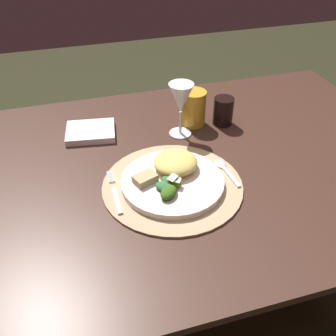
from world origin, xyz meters
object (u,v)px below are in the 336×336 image
Objects in this scene: wine_glass at (181,100)px; dinner_plate at (174,182)px; amber_tumbler at (193,108)px; dining_table at (164,201)px; dark_tumbler at (223,111)px; fork at (115,194)px; napkin at (91,132)px; spoon at (224,168)px.

dinner_plate is at bearing -111.63° from wine_glass.
wine_glass reaches higher than amber_tumbler.
wine_glass is (0.09, 0.15, 0.23)m from dining_table.
amber_tumbler is at bearing 61.84° from dinner_plate.
wine_glass is 1.87× the size of dark_tumbler.
dinner_plate is 1.58× the size of fork.
napkin is (-0.16, 0.22, 0.13)m from dining_table.
dining_table is 0.16m from dinner_plate.
dinner_plate is 0.26m from wine_glass.
amber_tumbler is (0.06, 0.05, -0.06)m from wine_glass.
napkin is at bearing 94.08° from fork.
dinner_plate is at bearing -118.16° from amber_tumbler.
spoon is (0.14, 0.02, -0.01)m from dinner_plate.
dining_table is 9.15× the size of wine_glass.
dining_table is 5.78× the size of dinner_plate.
wine_glass is at bearing 68.37° from dinner_plate.
dining_table is 0.30m from amber_tumbler.
wine_glass is at bearing -141.01° from amber_tumbler.
fork is at bearing -137.35° from amber_tumbler.
amber_tumbler is at bearing 52.13° from dining_table.
fork is 0.40m from amber_tumbler.
fork reaches higher than dining_table.
wine_glass reaches higher than fork.
dinner_plate is 2.08× the size of spoon.
wine_glass reaches higher than dark_tumbler.
dinner_plate is at bearing -170.86° from spoon.
dark_tumbler is at bearing 8.47° from wine_glass.
fork is at bearing -147.19° from dark_tumbler.
dining_table is at bearing 92.18° from dinner_plate.
spoon is 1.13× the size of amber_tumbler.
wine_glass reaches higher than dinner_plate.
dinner_plate reaches higher than napkin.
fork is 0.45m from dark_tumbler.
dinner_plate is 0.15m from spoon.
dark_tumbler reaches higher than dinner_plate.
dining_table is 0.29m from wine_glass.
dinner_plate is 0.34m from dark_tumbler.
spoon reaches higher than fork.
fork is at bearing -85.92° from napkin.
wine_glass reaches higher than dining_table.
amber_tumbler reaches higher than dark_tumbler.
napkin is 0.41m from dark_tumbler.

